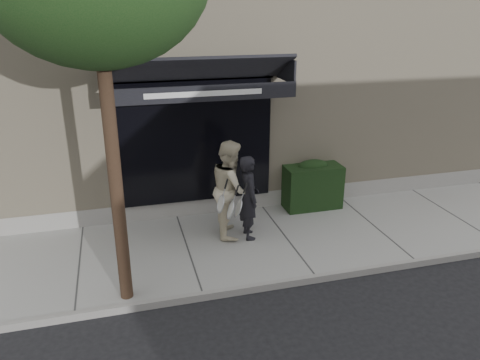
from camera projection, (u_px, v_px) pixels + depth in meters
name	position (u px, v px, depth m)	size (l,w,h in m)	color
ground	(285.00, 241.00, 9.58)	(80.00, 80.00, 0.00)	black
sidewalk	(285.00, 238.00, 9.56)	(20.00, 3.00, 0.12)	#9A9A95
curb	(316.00, 278.00, 8.15)	(20.00, 0.10, 0.14)	gray
building_facade	(226.00, 73.00, 13.07)	(14.30, 8.04, 5.64)	beige
hedge	(312.00, 185.00, 10.74)	(1.30, 0.70, 1.14)	black
pedestrian_front	(249.00, 197.00, 9.22)	(0.77, 0.79, 1.72)	black
pedestrian_back	(231.00, 188.00, 9.32)	(0.90, 1.07, 1.97)	beige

